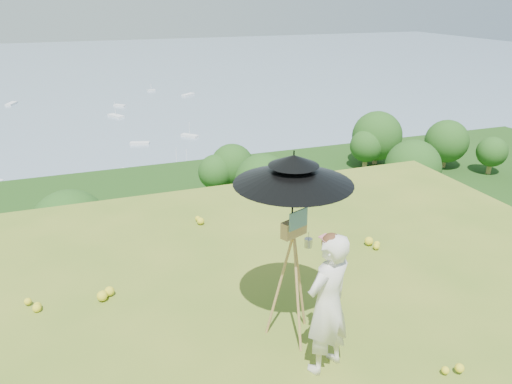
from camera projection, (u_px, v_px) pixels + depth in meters
name	position (u px, v px, depth m)	size (l,w,h in m)	color
forest_slope	(118.00, 384.00, 44.85)	(140.00, 56.00, 22.00)	#183C10
shoreline_tier	(98.00, 252.00, 82.34)	(170.00, 28.00, 8.00)	gray
bay_water	(73.00, 83.00, 225.53)	(700.00, 700.00, 0.00)	#7290A3
slope_trees	(100.00, 246.00, 39.66)	(110.00, 50.00, 6.00)	#205218
harbor_town	(93.00, 216.00, 79.93)	(110.00, 22.00, 5.00)	silver
moored_boats	(36.00, 125.00, 152.50)	(140.00, 140.00, 0.70)	white
painter	(328.00, 304.00, 5.05)	(0.58, 0.38, 1.58)	silver
field_easel	(292.00, 275.00, 5.52)	(0.61, 0.61, 1.61)	#A47E45
sun_umbrella	(293.00, 193.00, 5.18)	(1.25, 1.25, 0.92)	black
painter_cap	(332.00, 238.00, 4.77)	(0.19, 0.22, 0.10)	pink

